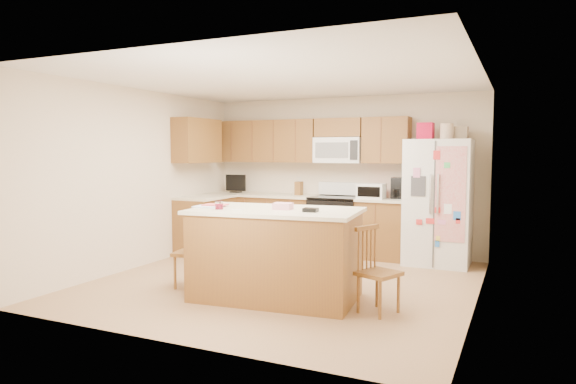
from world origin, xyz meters
The scene contains 9 objects.
ground centered at (0.00, 0.00, 0.00)m, with size 4.50×4.50×0.00m, color tan.
room_shell centered at (0.00, 0.00, 1.44)m, with size 4.60×4.60×2.52m.
cabinetry centered at (-0.98, 1.79, 0.91)m, with size 3.36×1.56×2.15m.
stove centered at (0.00, 1.94, 0.47)m, with size 0.76×0.65×1.13m.
refrigerator centered at (1.57, 1.87, 0.92)m, with size 0.90×0.79×2.04m.
island centered at (0.21, -0.67, 0.50)m, with size 1.92×1.23×1.09m.
windsor_chair_left centered at (-0.91, -0.65, 0.42)m, with size 0.43×0.44×0.89m.
windsor_chair_back centered at (0.31, 0.02, 0.44)m, with size 0.43×0.42×0.93m.
windsor_chair_right centered at (1.35, -0.70, 0.41)m, with size 0.48×0.49×0.87m.
Camera 1 is at (2.66, -5.70, 1.63)m, focal length 32.00 mm.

